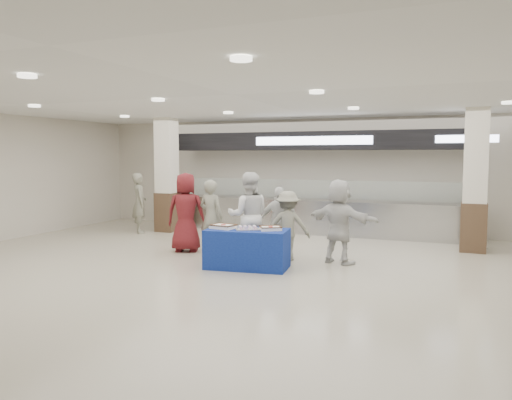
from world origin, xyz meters
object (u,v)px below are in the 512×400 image
at_px(soldier_a, 211,217).
at_px(chef_tall, 249,216).
at_px(display_table, 247,249).
at_px(sheet_cake_right, 271,228).
at_px(sheet_cake_left, 223,226).
at_px(civilian_white, 339,221).
at_px(cupcake_tray, 248,228).
at_px(soldier_b, 288,226).
at_px(soldier_bg, 139,203).
at_px(chef_short, 280,222).
at_px(civilian_maroon, 186,212).

height_order(soldier_a, chef_tall, chef_tall).
bearing_deg(display_table, sheet_cake_right, 3.15).
bearing_deg(sheet_cake_left, civilian_white, 30.05).
bearing_deg(cupcake_tray, display_table, 127.17).
height_order(soldier_a, soldier_b, soldier_a).
height_order(soldier_b, soldier_bg, soldier_bg).
height_order(sheet_cake_left, chef_tall, chef_tall).
xyz_separation_m(soldier_a, civilian_white, (2.84, 0.03, 0.03)).
bearing_deg(soldier_b, sheet_cake_right, 71.48).
xyz_separation_m(chef_tall, chef_short, (0.51, 0.49, -0.16)).
bearing_deg(sheet_cake_left, soldier_bg, 143.69).
relative_size(sheet_cake_right, soldier_b, 0.34).
bearing_deg(display_table, soldier_bg, 139.70).
bearing_deg(civilian_white, cupcake_tray, 57.23).
height_order(display_table, chef_short, chef_short).
xyz_separation_m(soldier_a, chef_short, (1.50, 0.26, -0.07)).
relative_size(soldier_a, soldier_b, 1.14).
distance_m(cupcake_tray, soldier_a, 1.72).
relative_size(civilian_white, soldier_bg, 1.01).
distance_m(sheet_cake_left, soldier_b, 1.44).
distance_m(cupcake_tray, chef_tall, 0.93).
bearing_deg(soldier_bg, civilian_maroon, -167.18).
height_order(chef_tall, soldier_bg, chef_tall).
bearing_deg(chef_tall, sheet_cake_left, 58.05).
bearing_deg(sheet_cake_left, sheet_cake_right, 9.61).
xyz_separation_m(chef_tall, soldier_bg, (-4.18, 2.07, -0.07)).
height_order(civilian_maroon, chef_short, civilian_maroon).
distance_m(civilian_maroon, civilian_white, 3.46).
relative_size(soldier_a, chef_short, 1.09).
distance_m(chef_tall, soldier_bg, 4.67).
bearing_deg(soldier_bg, sheet_cake_right, -160.64).
relative_size(sheet_cake_right, civilian_white, 0.29).
relative_size(soldier_a, chef_tall, 0.90).
relative_size(cupcake_tray, soldier_a, 0.34).
xyz_separation_m(display_table, sheet_cake_left, (-0.47, -0.07, 0.42)).
distance_m(civilian_maroon, soldier_a, 0.62).
bearing_deg(civilian_white, soldier_a, 21.42).
height_order(display_table, soldier_b, soldier_b).
bearing_deg(civilian_white, chef_tall, 28.77).
relative_size(sheet_cake_left, soldier_b, 0.34).
bearing_deg(civilian_white, civilian_maroon, 21.99).
distance_m(cupcake_tray, civilian_maroon, 2.21).
bearing_deg(sheet_cake_right, civilian_white, 42.71).
distance_m(chef_tall, soldier_b, 0.84).
bearing_deg(civilian_maroon, sheet_cake_right, 141.91).
height_order(sheet_cake_left, soldier_b, soldier_b).
distance_m(display_table, cupcake_tray, 0.41).
relative_size(soldier_b, soldier_bg, 0.86).
bearing_deg(soldier_bg, chef_short, -149.67).
xyz_separation_m(civilian_maroon, chef_short, (2.12, 0.30, -0.14)).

